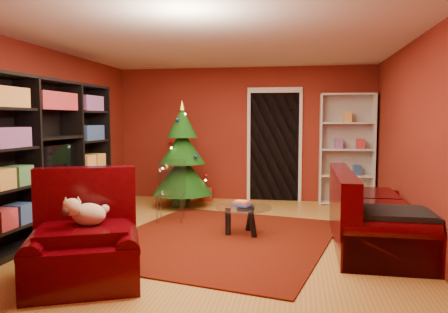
% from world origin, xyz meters
% --- Properties ---
extents(floor, '(5.00, 5.50, 0.05)m').
position_xyz_m(floor, '(0.00, 0.00, -0.03)').
color(floor, '#AD7E32').
rests_on(floor, ground).
extents(ceiling, '(5.00, 5.50, 0.05)m').
position_xyz_m(ceiling, '(0.00, 0.00, 2.62)').
color(ceiling, silver).
rests_on(ceiling, wall_back).
extents(wall_back, '(5.00, 0.05, 2.60)m').
position_xyz_m(wall_back, '(0.00, 2.77, 1.30)').
color(wall_back, maroon).
rests_on(wall_back, ground).
extents(wall_left, '(0.05, 5.50, 2.60)m').
position_xyz_m(wall_left, '(-2.52, 0.00, 1.30)').
color(wall_left, maroon).
rests_on(wall_left, ground).
extents(wall_right, '(0.05, 5.50, 2.60)m').
position_xyz_m(wall_right, '(2.52, 0.00, 1.30)').
color(wall_right, maroon).
rests_on(wall_right, ground).
extents(doorway, '(1.06, 0.60, 2.16)m').
position_xyz_m(doorway, '(0.60, 2.73, 1.05)').
color(doorway, black).
rests_on(doorway, floor).
extents(rug, '(3.36, 3.71, 0.02)m').
position_xyz_m(rug, '(0.05, -0.23, 0.01)').
color(rug, '#541407').
rests_on(rug, floor).
extents(media_unit, '(0.51, 2.78, 2.12)m').
position_xyz_m(media_unit, '(-2.27, -0.32, 1.06)').
color(media_unit, black).
rests_on(media_unit, floor).
extents(christmas_tree, '(1.41, 1.41, 1.94)m').
position_xyz_m(christmas_tree, '(-1.00, 1.83, 0.94)').
color(christmas_tree, '#0E3D0C').
rests_on(christmas_tree, floor).
extents(gift_box_teal, '(0.30, 0.30, 0.29)m').
position_xyz_m(gift_box_teal, '(-1.16, 2.27, 0.14)').
color(gift_box_teal, '#1A6568').
rests_on(gift_box_teal, floor).
extents(gift_box_green, '(0.33, 0.33, 0.26)m').
position_xyz_m(gift_box_green, '(-1.08, 1.84, 0.13)').
color(gift_box_green, '#2C6332').
rests_on(gift_box_green, floor).
extents(gift_box_red, '(0.28, 0.28, 0.25)m').
position_xyz_m(gift_box_red, '(-0.71, 2.49, 0.12)').
color(gift_box_red, '#9F2C1C').
rests_on(gift_box_red, floor).
extents(white_bookshelf, '(0.99, 0.37, 2.12)m').
position_xyz_m(white_bookshelf, '(1.95, 2.57, 1.03)').
color(white_bookshelf, white).
rests_on(white_bookshelf, floor).
extents(armchair, '(1.48, 1.48, 0.88)m').
position_xyz_m(armchair, '(-0.99, -1.92, 0.44)').
color(armchair, '#300105').
rests_on(armchair, rug).
extents(dog, '(0.49, 0.43, 0.29)m').
position_xyz_m(dog, '(-0.96, -1.86, 0.65)').
color(dog, beige).
rests_on(dog, armchair).
extents(sofa, '(1.05, 2.24, 0.96)m').
position_xyz_m(sofa, '(2.02, -0.17, 0.48)').
color(sofa, '#300105').
rests_on(sofa, rug).
extents(coffee_table, '(0.98, 0.98, 0.48)m').
position_xyz_m(coffee_table, '(0.33, 0.04, 0.20)').
color(coffee_table, gray).
rests_on(coffee_table, rug).
extents(acrylic_chair, '(0.51, 0.55, 0.87)m').
position_xyz_m(acrylic_chair, '(-0.88, 0.64, 0.43)').
color(acrylic_chair, '#66605B').
rests_on(acrylic_chair, rug).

